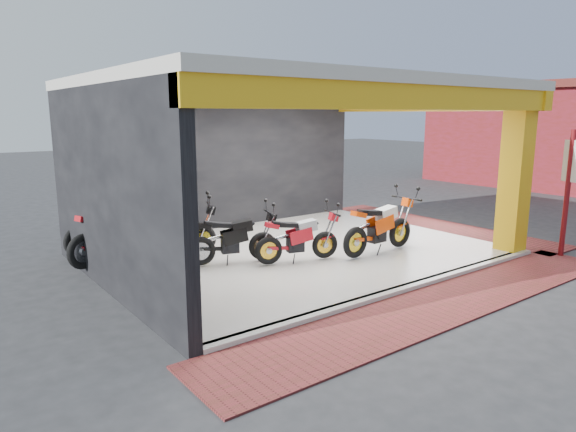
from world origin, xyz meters
TOP-DOWN VIEW (x-y plane):
  - ground at (0.00, 0.00)m, footprint 80.00×80.00m
  - showroom_floor at (0.00, 2.00)m, footprint 8.00×6.00m
  - showroom_ceiling at (0.00, 2.00)m, footprint 8.40×6.40m
  - back_wall at (0.00, 5.10)m, footprint 8.20×0.20m
  - left_wall at (-4.10, 2.00)m, footprint 0.20×6.20m
  - corner_column at (3.75, -0.75)m, footprint 0.50×0.50m
  - header_beam_front at (0.00, -1.00)m, footprint 8.40×0.30m
  - header_beam_right at (4.00, 2.00)m, footprint 0.30×6.40m
  - floor_kerb at (0.00, -1.02)m, footprint 8.00×0.20m
  - paver_front at (0.00, -1.80)m, footprint 9.00×1.40m
  - paver_right at (4.80, 2.00)m, footprint 1.40×7.00m
  - signpost at (4.40, -1.57)m, footprint 0.15×0.37m
  - moto_hero at (1.87, 0.78)m, footprint 2.21×0.88m
  - moto_row_a at (-0.04, 1.10)m, footprint 2.00×1.16m
  - moto_row_b at (-1.13, 1.78)m, footprint 2.05×1.26m
  - moto_row_c at (-1.86, 3.01)m, footprint 2.18×1.52m
  - moto_row_d at (-2.80, 3.77)m, footprint 2.46×1.56m
  - moto_row_e at (-2.80, 4.83)m, footprint 2.21×1.45m

SIDE VIEW (x-z plane):
  - ground at x=0.00m, z-range 0.00..0.00m
  - paver_front at x=0.00m, z-range 0.00..0.03m
  - paver_right at x=4.80m, z-range 0.00..0.03m
  - showroom_floor at x=0.00m, z-range 0.00..0.10m
  - floor_kerb at x=0.00m, z-range 0.00..0.10m
  - moto_row_a at x=-0.04m, z-range 0.10..1.25m
  - moto_row_b at x=-1.13m, z-range 0.10..1.28m
  - moto_row_c at x=-1.86m, z-range 0.10..1.35m
  - moto_row_e at x=-2.80m, z-range 0.10..1.36m
  - moto_hero at x=1.87m, z-range 0.10..1.44m
  - moto_row_d at x=-2.80m, z-range 0.10..1.51m
  - signpost at x=4.40m, z-range 0.13..2.85m
  - back_wall at x=0.00m, z-range 0.00..3.50m
  - left_wall at x=-4.10m, z-range 0.00..3.50m
  - corner_column at x=3.75m, z-range 0.00..3.50m
  - header_beam_front at x=0.00m, z-range 3.10..3.50m
  - header_beam_right at x=4.00m, z-range 3.10..3.50m
  - showroom_ceiling at x=0.00m, z-range 3.50..3.70m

